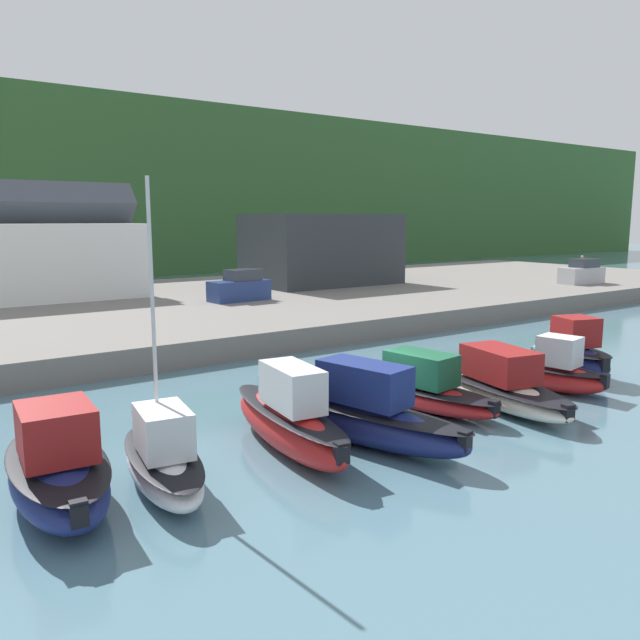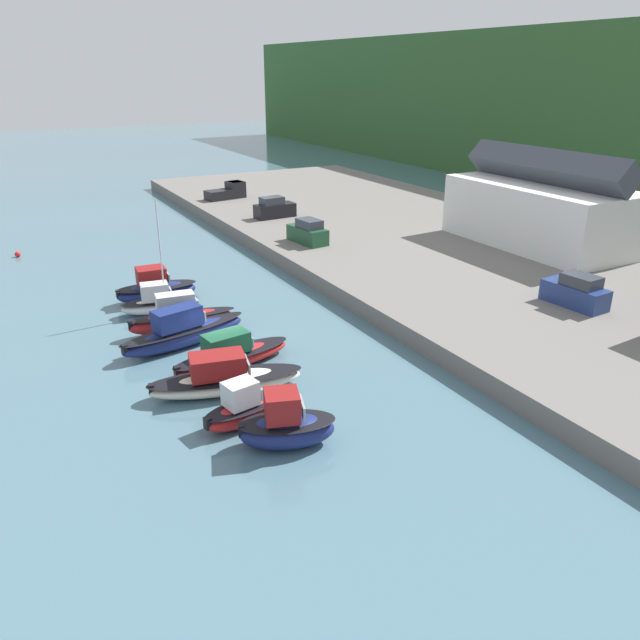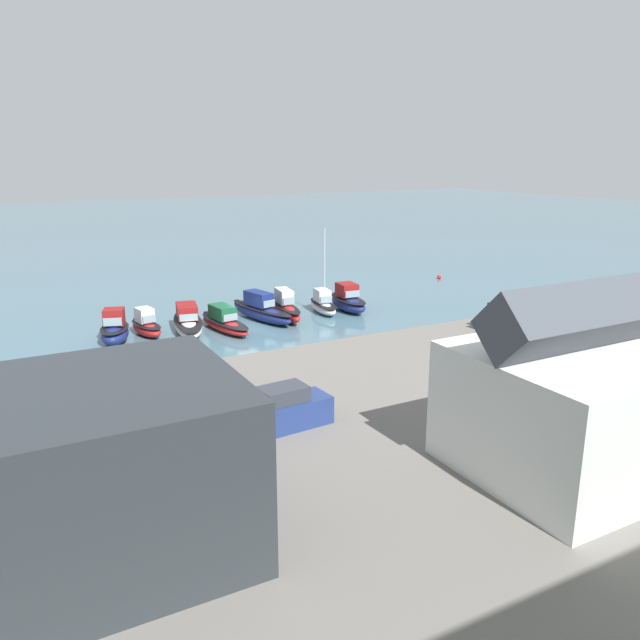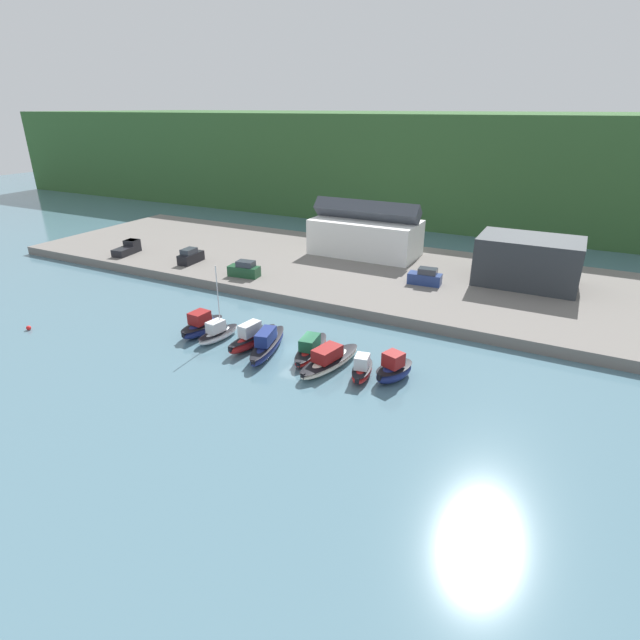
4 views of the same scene
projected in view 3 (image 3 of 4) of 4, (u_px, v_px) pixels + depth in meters
The scene contains 16 objects.
ground_plane at pixel (247, 327), 53.21m from camera, with size 320.00×320.00×0.00m, color slate.
quay_promenade at pixel (433, 435), 31.54m from camera, with size 112.67×29.95×1.24m.
harbor_clubhouse at pixel (629, 387), 27.81m from camera, with size 16.40×8.17×8.30m.
yacht_club_building at pixel (47, 483), 19.82m from camera, with size 12.33×8.09×6.03m.
moored_boat_0 at pixel (348, 301), 58.70m from camera, with size 2.62×5.91×2.58m.
moored_boat_1 at pixel (323, 304), 57.99m from camera, with size 2.40×5.44×7.90m.
moored_boat_2 at pixel (285, 308), 55.79m from camera, with size 2.37×6.97×2.66m.
moored_boat_3 at pixel (261, 310), 55.25m from camera, with size 3.62×8.51×2.54m.
moored_boat_4 at pixel (224, 322), 52.17m from camera, with size 2.97×7.46×2.09m.
moored_boat_5 at pixel (188, 322), 52.11m from camera, with size 3.89×8.39×2.18m.
moored_boat_6 at pixel (146, 326), 50.77m from camera, with size 2.40×4.57×2.26m.
moored_boat_7 at pixel (115, 330), 48.71m from camera, with size 3.39×4.80×2.69m.
parked_car_1 at pixel (288, 409), 30.78m from camera, with size 4.32×2.11×2.16m.
parked_car_2 at pixel (617, 306), 51.46m from camera, with size 2.06×4.30×2.16m.
parked_car_3 at pixel (506, 318), 47.93m from camera, with size 4.38×2.27×2.16m.
mooring_buoy_0 at pixel (439, 277), 73.59m from camera, with size 0.50×0.50×0.50m.
Camera 3 is at (18.80, 48.07, 14.41)m, focal length 35.00 mm.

